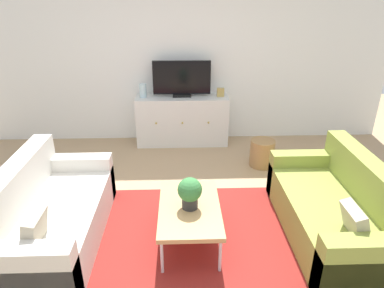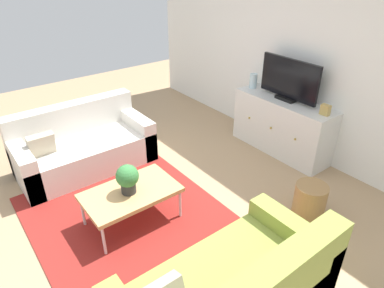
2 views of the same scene
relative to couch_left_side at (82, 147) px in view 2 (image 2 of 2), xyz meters
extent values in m
plane|color=tan|center=(1.43, 0.10, -0.27)|extent=(10.00, 10.00, 0.00)
cube|color=white|center=(1.43, 2.65, 1.08)|extent=(6.40, 0.12, 2.70)
cube|color=maroon|center=(1.43, -0.05, -0.26)|extent=(2.50, 1.90, 0.01)
cube|color=silver|center=(0.08, 0.00, -0.07)|extent=(0.85, 1.68, 0.41)
cube|color=silver|center=(-0.24, 0.00, 0.13)|extent=(0.20, 1.68, 0.80)
cube|color=silver|center=(0.08, 0.76, 0.01)|extent=(0.85, 0.18, 0.56)
cube|color=silver|center=(0.08, -0.75, 0.01)|extent=(0.85, 0.18, 0.56)
cube|color=#B2A58C|center=(0.13, -0.51, 0.26)|extent=(0.15, 0.30, 0.31)
cube|color=olive|center=(2.78, 0.76, 0.01)|extent=(0.85, 0.18, 0.56)
cube|color=tan|center=(1.38, -0.03, 0.10)|extent=(0.58, 0.95, 0.04)
cylinder|color=silver|center=(1.13, -0.46, -0.10)|extent=(0.03, 0.03, 0.35)
cylinder|color=silver|center=(1.64, -0.46, -0.10)|extent=(0.03, 0.03, 0.35)
cylinder|color=silver|center=(1.13, 0.41, -0.10)|extent=(0.03, 0.03, 0.35)
cylinder|color=silver|center=(1.64, 0.41, -0.10)|extent=(0.03, 0.03, 0.35)
cylinder|color=#2D2D2D|center=(1.39, -0.04, 0.18)|extent=(0.15, 0.15, 0.11)
sphere|color=#387A3D|center=(1.39, -0.04, 0.32)|extent=(0.23, 0.23, 0.23)
cube|color=silver|center=(1.34, 2.37, 0.12)|extent=(1.44, 0.44, 0.77)
sphere|color=#B79338|center=(0.93, 2.14, 0.16)|extent=(0.03, 0.03, 0.03)
sphere|color=#B79338|center=(1.34, 2.14, 0.16)|extent=(0.03, 0.03, 0.03)
sphere|color=#B79338|center=(1.74, 2.14, 0.16)|extent=(0.03, 0.03, 0.03)
cube|color=black|center=(1.34, 2.39, 0.52)|extent=(0.28, 0.16, 0.04)
cube|color=black|center=(1.34, 2.39, 0.80)|extent=(0.88, 0.04, 0.51)
cylinder|color=silver|center=(0.74, 2.37, 0.61)|extent=(0.11, 0.11, 0.21)
cube|color=tan|center=(1.94, 2.37, 0.57)|extent=(0.11, 0.07, 0.13)
cylinder|color=#9E7547|center=(2.45, 1.53, -0.08)|extent=(0.34, 0.34, 0.38)
camera|label=1|loc=(1.31, -2.72, 1.99)|focal=31.65mm
camera|label=2|loc=(3.98, -1.23, 2.25)|focal=32.11mm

